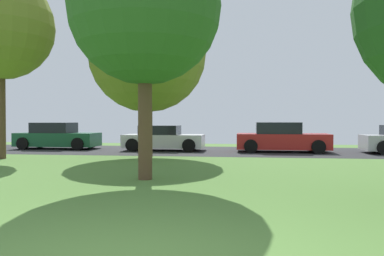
# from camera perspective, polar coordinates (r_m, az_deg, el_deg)

# --- Properties ---
(road_strip) EXTENTS (44.00, 6.40, 0.01)m
(road_strip) POSITION_cam_1_polar(r_m,az_deg,el_deg) (19.98, 4.17, -3.29)
(road_strip) COLOR #28282B
(road_strip) RESTS_ON ground_plane
(oak_tree_right) EXTENTS (3.96, 3.96, 6.42)m
(oak_tree_right) POSITION_cam_1_polar(r_m,az_deg,el_deg) (10.85, -6.73, 16.51)
(oak_tree_right) COLOR brown
(oak_tree_right) RESTS_ON ground_plane
(birch_tree_lone) EXTENTS (4.22, 4.22, 7.38)m
(birch_tree_lone) POSITION_cam_1_polar(r_m,az_deg,el_deg) (18.07, -25.68, 12.86)
(birch_tree_lone) COLOR brown
(birch_tree_lone) RESTS_ON ground_plane
(maple_tree_far) EXTENTS (4.96, 4.96, 6.84)m
(maple_tree_far) POSITION_cam_1_polar(r_m,az_deg,el_deg) (17.22, -6.35, 10.51)
(maple_tree_far) COLOR brown
(maple_tree_far) RESTS_ON ground_plane
(parked_car_green) EXTENTS (4.29, 1.95, 1.41)m
(parked_car_green) POSITION_cam_1_polar(r_m,az_deg,el_deg) (22.64, -18.67, -1.20)
(parked_car_green) COLOR #195633
(parked_car_green) RESTS_ON ground_plane
(parked_car_white) EXTENTS (4.01, 1.95, 1.27)m
(parked_car_white) POSITION_cam_1_polar(r_m,az_deg,el_deg) (20.33, -4.13, -1.55)
(parked_car_white) COLOR white
(parked_car_white) RESTS_ON ground_plane
(parked_car_red) EXTENTS (4.37, 2.10, 1.43)m
(parked_car_red) POSITION_cam_1_polar(r_m,az_deg,el_deg) (19.86, 12.63, -1.45)
(parked_car_red) COLOR #B21E1E
(parked_car_red) RESTS_ON ground_plane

